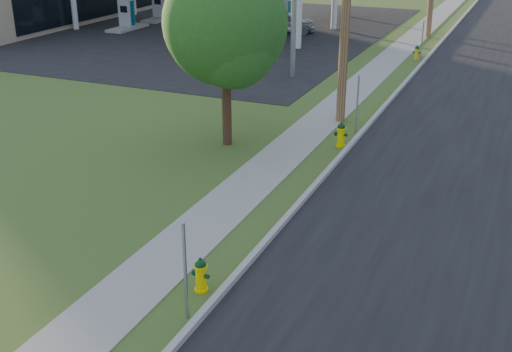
{
  "coord_description": "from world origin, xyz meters",
  "views": [
    {
      "loc": [
        5.46,
        -4.54,
        7.11
      ],
      "look_at": [
        0.0,
        8.0,
        1.4
      ],
      "focal_mm": 45.0,
      "sensor_mm": 36.0,
      "label": 1
    }
  ],
  "objects_px": {
    "hydrant_near": "(201,275)",
    "hydrant_far": "(417,53)",
    "fuel_pump_se": "(282,18)",
    "tree_verge": "(227,29)",
    "fuel_pump_sw": "(160,10)",
    "car_silver": "(283,22)",
    "fuel_pump_nw": "(127,18)",
    "fuel_pump_ne": "(257,28)",
    "hydrant_mid": "(341,135)"
  },
  "relations": [
    {
      "from": "hydrant_near",
      "to": "hydrant_far",
      "type": "relative_size",
      "value": 1.02
    },
    {
      "from": "fuel_pump_se",
      "to": "tree_verge",
      "type": "relative_size",
      "value": 0.55
    },
    {
      "from": "fuel_pump_sw",
      "to": "car_silver",
      "type": "distance_m",
      "value": 9.53
    },
    {
      "from": "fuel_pump_nw",
      "to": "hydrant_far",
      "type": "bearing_deg",
      "value": -4.82
    },
    {
      "from": "fuel_pump_ne",
      "to": "car_silver",
      "type": "height_order",
      "value": "fuel_pump_ne"
    },
    {
      "from": "fuel_pump_nw",
      "to": "hydrant_far",
      "type": "distance_m",
      "value": 18.58
    },
    {
      "from": "fuel_pump_ne",
      "to": "fuel_pump_se",
      "type": "relative_size",
      "value": 1.0
    },
    {
      "from": "fuel_pump_se",
      "to": "hydrant_mid",
      "type": "distance_m",
      "value": 21.82
    },
    {
      "from": "fuel_pump_ne",
      "to": "tree_verge",
      "type": "relative_size",
      "value": 0.55
    },
    {
      "from": "fuel_pump_se",
      "to": "hydrant_near",
      "type": "height_order",
      "value": "fuel_pump_se"
    },
    {
      "from": "fuel_pump_se",
      "to": "fuel_pump_sw",
      "type": "bearing_deg",
      "value": 180.0
    },
    {
      "from": "hydrant_near",
      "to": "hydrant_mid",
      "type": "distance_m",
      "value": 9.31
    },
    {
      "from": "fuel_pump_se",
      "to": "hydrant_far",
      "type": "height_order",
      "value": "fuel_pump_se"
    },
    {
      "from": "tree_verge",
      "to": "fuel_pump_ne",
      "type": "bearing_deg",
      "value": 110.51
    },
    {
      "from": "fuel_pump_nw",
      "to": "car_silver",
      "type": "bearing_deg",
      "value": 17.13
    },
    {
      "from": "fuel_pump_ne",
      "to": "hydrant_near",
      "type": "distance_m",
      "value": 26.64
    },
    {
      "from": "fuel_pump_nw",
      "to": "hydrant_far",
      "type": "height_order",
      "value": "fuel_pump_nw"
    },
    {
      "from": "hydrant_far",
      "to": "fuel_pump_ne",
      "type": "bearing_deg",
      "value": 170.69
    },
    {
      "from": "tree_verge",
      "to": "hydrant_mid",
      "type": "bearing_deg",
      "value": 21.31
    },
    {
      "from": "fuel_pump_nw",
      "to": "hydrant_far",
      "type": "xyz_separation_m",
      "value": [
        18.51,
        -1.56,
        -0.36
      ]
    },
    {
      "from": "hydrant_mid",
      "to": "car_silver",
      "type": "relative_size",
      "value": 0.21
    },
    {
      "from": "fuel_pump_se",
      "to": "car_silver",
      "type": "distance_m",
      "value": 1.18
    },
    {
      "from": "fuel_pump_se",
      "to": "hydrant_mid",
      "type": "relative_size",
      "value": 3.88
    },
    {
      "from": "fuel_pump_ne",
      "to": "hydrant_far",
      "type": "distance_m",
      "value": 9.64
    },
    {
      "from": "tree_verge",
      "to": "hydrant_mid",
      "type": "relative_size",
      "value": 7.06
    },
    {
      "from": "hydrant_near",
      "to": "hydrant_far",
      "type": "xyz_separation_m",
      "value": [
        -0.04,
        23.31,
        -0.01
      ]
    },
    {
      "from": "fuel_pump_se",
      "to": "fuel_pump_ne",
      "type": "bearing_deg",
      "value": -90.0
    },
    {
      "from": "fuel_pump_sw",
      "to": "tree_verge",
      "type": "distance_m",
      "value": 26.06
    },
    {
      "from": "fuel_pump_se",
      "to": "tree_verge",
      "type": "bearing_deg",
      "value": -73.17
    },
    {
      "from": "fuel_pump_sw",
      "to": "hydrant_near",
      "type": "height_order",
      "value": "fuel_pump_sw"
    },
    {
      "from": "hydrant_mid",
      "to": "hydrant_far",
      "type": "relative_size",
      "value": 1.12
    },
    {
      "from": "hydrant_mid",
      "to": "fuel_pump_ne",
      "type": "bearing_deg",
      "value": 121.87
    },
    {
      "from": "hydrant_near",
      "to": "tree_verge",
      "type": "bearing_deg",
      "value": 112.03
    },
    {
      "from": "fuel_pump_ne",
      "to": "fuel_pump_se",
      "type": "bearing_deg",
      "value": 90.0
    },
    {
      "from": "fuel_pump_nw",
      "to": "hydrant_mid",
      "type": "height_order",
      "value": "fuel_pump_nw"
    },
    {
      "from": "fuel_pump_nw",
      "to": "fuel_pump_ne",
      "type": "distance_m",
      "value": 9.0
    },
    {
      "from": "fuel_pump_nw",
      "to": "fuel_pump_ne",
      "type": "height_order",
      "value": "same"
    },
    {
      "from": "hydrant_mid",
      "to": "fuel_pump_se",
      "type": "bearing_deg",
      "value": 116.32
    },
    {
      "from": "fuel_pump_ne",
      "to": "hydrant_mid",
      "type": "bearing_deg",
      "value": -58.13
    },
    {
      "from": "fuel_pump_sw",
      "to": "hydrant_near",
      "type": "xyz_separation_m",
      "value": [
        18.55,
        -28.87,
        -0.35
      ]
    },
    {
      "from": "fuel_pump_nw",
      "to": "car_silver",
      "type": "height_order",
      "value": "fuel_pump_nw"
    },
    {
      "from": "fuel_pump_ne",
      "to": "hydrant_mid",
      "type": "height_order",
      "value": "fuel_pump_ne"
    },
    {
      "from": "tree_verge",
      "to": "car_silver",
      "type": "relative_size",
      "value": 1.45
    },
    {
      "from": "hydrant_far",
      "to": "fuel_pump_sw",
      "type": "bearing_deg",
      "value": 163.28
    },
    {
      "from": "fuel_pump_nw",
      "to": "tree_verge",
      "type": "xyz_separation_m",
      "value": [
        15.31,
        -16.87,
        3.02
      ]
    },
    {
      "from": "fuel_pump_nw",
      "to": "fuel_pump_sw",
      "type": "height_order",
      "value": "same"
    },
    {
      "from": "fuel_pump_nw",
      "to": "fuel_pump_sw",
      "type": "bearing_deg",
      "value": 90.0
    },
    {
      "from": "fuel_pump_ne",
      "to": "hydrant_far",
      "type": "height_order",
      "value": "fuel_pump_ne"
    },
    {
      "from": "fuel_pump_ne",
      "to": "car_silver",
      "type": "relative_size",
      "value": 0.8
    },
    {
      "from": "car_silver",
      "to": "fuel_pump_ne",
      "type": "bearing_deg",
      "value": 151.94
    }
  ]
}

